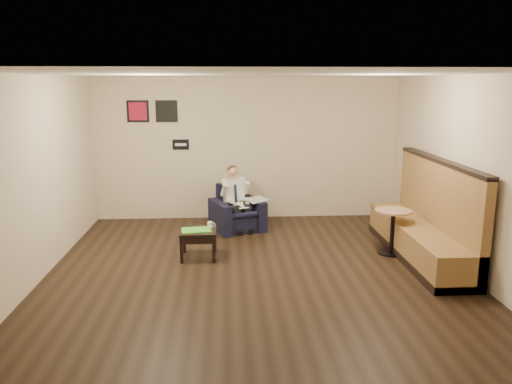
{
  "coord_description": "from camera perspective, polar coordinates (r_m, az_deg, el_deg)",
  "views": [
    {
      "loc": [
        -0.41,
        -6.86,
        2.68
      ],
      "look_at": [
        0.08,
        1.2,
        0.91
      ],
      "focal_mm": 35.0,
      "sensor_mm": 36.0,
      "label": 1
    }
  ],
  "objects": [
    {
      "name": "banquette",
      "position": [
        8.13,
        18.3,
        -1.95
      ],
      "size": [
        0.71,
        2.97,
        1.52
      ],
      "primitive_type": "cube",
      "color": "olive",
      "rests_on": "ground"
    },
    {
      "name": "wall_back",
      "position": [
        9.95,
        -1.07,
        4.94
      ],
      "size": [
        6.0,
        0.02,
        2.8
      ],
      "primitive_type": "cube",
      "color": "beige",
      "rests_on": "ground"
    },
    {
      "name": "ground",
      "position": [
        7.38,
        -0.05,
        -8.97
      ],
      "size": [
        6.0,
        6.0,
        0.0
      ],
      "primitive_type": "plane",
      "color": "black",
      "rests_on": "ground"
    },
    {
      "name": "green_folder",
      "position": [
        7.8,
        -6.85,
        -4.33
      ],
      "size": [
        0.49,
        0.38,
        0.01
      ],
      "primitive_type": "cube",
      "rotation": [
        0.0,
        0.0,
        0.14
      ],
      "color": "#4BD22A",
      "rests_on": "side_table"
    },
    {
      "name": "ceiling",
      "position": [
        6.87,
        -0.05,
        13.33
      ],
      "size": [
        6.0,
        6.0,
        0.02
      ],
      "primitive_type": "cube",
      "color": "white",
      "rests_on": "wall_back"
    },
    {
      "name": "art_print_right",
      "position": [
        9.93,
        -10.18,
        9.08
      ],
      "size": [
        0.42,
        0.03,
        0.42
      ],
      "primitive_type": "cube",
      "color": "black",
      "rests_on": "wall_back"
    },
    {
      "name": "wall_front",
      "position": [
        4.09,
        2.45,
        -5.92
      ],
      "size": [
        6.0,
        0.02,
        2.8
      ],
      "primitive_type": "cube",
      "color": "beige",
      "rests_on": "ground"
    },
    {
      "name": "seating_sign",
      "position": [
        9.96,
        -8.6,
        5.38
      ],
      "size": [
        0.32,
        0.02,
        0.2
      ],
      "primitive_type": "cube",
      "color": "black",
      "rests_on": "wall_back"
    },
    {
      "name": "cafe_table",
      "position": [
        8.27,
        15.31,
        -4.41
      ],
      "size": [
        0.76,
        0.76,
        0.72
      ],
      "primitive_type": "cylinder",
      "rotation": [
        0.0,
        0.0,
        0.41
      ],
      "color": "#9F7556",
      "rests_on": "ground"
    },
    {
      "name": "newspaper",
      "position": [
        9.29,
        0.01,
        -0.86
      ],
      "size": [
        0.51,
        0.56,
        0.01
      ],
      "primitive_type": "cube",
      "rotation": [
        0.0,
        0.0,
        0.42
      ],
      "color": "silver",
      "rests_on": "armchair"
    },
    {
      "name": "art_print_left",
      "position": [
        10.0,
        -13.35,
        8.97
      ],
      "size": [
        0.42,
        0.03,
        0.42
      ],
      "primitive_type": "cube",
      "color": "#B3163A",
      "rests_on": "wall_back"
    },
    {
      "name": "coffee_mug",
      "position": [
        7.92,
        -5.28,
        -3.74
      ],
      "size": [
        0.08,
        0.08,
        0.09
      ],
      "primitive_type": "cylinder",
      "rotation": [
        0.0,
        0.0,
        -0.0
      ],
      "color": "white",
      "rests_on": "side_table"
    },
    {
      "name": "seated_man",
      "position": [
        9.13,
        -1.91,
        -1.07
      ],
      "size": [
        0.79,
        0.95,
        1.13
      ],
      "primitive_type": null,
      "rotation": [
        0.0,
        0.0,
        0.37
      ],
      "color": "silver",
      "rests_on": "armchair"
    },
    {
      "name": "armchair",
      "position": [
        9.27,
        -2.16,
        -1.84
      ],
      "size": [
        1.1,
        1.1,
        0.82
      ],
      "primitive_type": "cube",
      "rotation": [
        0.0,
        0.0,
        0.37
      ],
      "color": "black",
      "rests_on": "ground"
    },
    {
      "name": "smartphone",
      "position": [
        7.97,
        -6.2,
        -3.97
      ],
      "size": [
        0.15,
        0.09,
        0.01
      ],
      "primitive_type": "cube",
      "rotation": [
        0.0,
        0.0,
        -0.18
      ],
      "color": "black",
      "rests_on": "side_table"
    },
    {
      "name": "side_table",
      "position": [
        7.89,
        -6.58,
        -5.89
      ],
      "size": [
        0.55,
        0.55,
        0.45
      ],
      "primitive_type": "cube",
      "rotation": [
        0.0,
        0.0,
        -0.0
      ],
      "color": "black",
      "rests_on": "ground"
    },
    {
      "name": "wall_left",
      "position": [
        7.45,
        -23.77,
        1.38
      ],
      "size": [
        0.02,
        6.0,
        2.8
      ],
      "primitive_type": "cube",
      "color": "beige",
      "rests_on": "ground"
    },
    {
      "name": "lap_papers",
      "position": [
        9.07,
        -1.69,
        -1.54
      ],
      "size": [
        0.28,
        0.32,
        0.01
      ],
      "primitive_type": "cube",
      "rotation": [
        0.0,
        0.0,
        0.44
      ],
      "color": "white",
      "rests_on": "seated_man"
    },
    {
      "name": "wall_right",
      "position": [
        7.77,
        22.65,
        1.89
      ],
      "size": [
        0.02,
        6.0,
        2.8
      ],
      "primitive_type": "cube",
      "color": "beige",
      "rests_on": "ground"
    }
  ]
}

